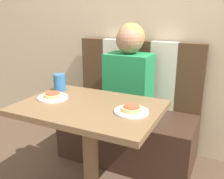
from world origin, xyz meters
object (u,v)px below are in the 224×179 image
Objects in this scene: person at (129,70)px; drinking_cup at (60,82)px; plate_left at (53,98)px; pizza_left at (52,95)px; plate_right at (131,112)px; pizza_right at (131,109)px.

drinking_cup is at bearing -125.75° from person.
pizza_left reaches higher than plate_left.
plate_right is 0.55m from pizza_left.
person is 3.83× the size of plate_right.
pizza_left is at bearing 90.00° from plate_left.
person is 0.71m from plate_left.
pizza_right is at bearing -66.87° from person.
pizza_right is at bearing 0.00° from plate_left.
pizza_right is (0.55, 0.00, 0.02)m from plate_left.
person reaches higher than drinking_cup.
plate_left is 0.19m from drinking_cup.
person is 0.59m from drinking_cup.
plate_left is at bearing -68.31° from drinking_cup.
pizza_left and pizza_right have the same top height.
drinking_cup is (-0.62, 0.17, 0.05)m from plate_right.
drinking_cup is (-0.07, 0.17, 0.05)m from plate_left.
drinking_cup is at bearing 164.72° from pizza_right.
person is at bearing 54.25° from drinking_cup.
plate_right is (0.28, -0.65, -0.08)m from person.
drinking_cup reaches higher than plate_left.
plate_left is 1.66× the size of pizza_left.
pizza_left is 1.00× the size of pizza_right.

